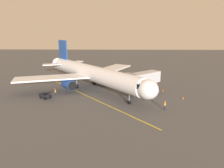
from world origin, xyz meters
TOP-DOWN VIEW (x-y plane):
  - ground_plane at (0.00, 0.00)m, footprint 220.00×220.00m
  - apron_lead_in_line at (0.50, 6.32)m, footprint 25.85×30.84m
  - airplane at (0.68, 0.11)m, footprint 32.18×33.72m
  - jet_bridge at (-10.68, 5.32)m, footprint 10.00×8.90m
  - ground_crew_marshaller at (-14.55, 13.73)m, footprint 0.40×0.47m
  - ground_crew_wing_walker at (8.09, 5.94)m, footprint 0.45×0.47m
  - belt_loader_near_nose at (9.80, 7.57)m, footprint 4.36×3.74m
  - tug_portside at (-0.63, -15.30)m, footprint 2.74×2.57m
  - safety_cone_nose_left at (-19.84, 7.41)m, footprint 0.32×0.32m
  - safety_cone_nose_right at (-16.79, 1.70)m, footprint 0.32×0.32m

SIDE VIEW (x-z plane):
  - ground_plane at x=0.00m, z-range 0.00..0.00m
  - apron_lead_in_line at x=0.50m, z-range 0.00..0.01m
  - safety_cone_nose_left at x=-19.84m, z-range 0.00..0.55m
  - safety_cone_nose_right at x=-16.79m, z-range 0.00..0.55m
  - tug_portside at x=-0.63m, z-range -0.05..1.45m
  - belt_loader_near_nose at x=9.80m, z-range -0.45..1.88m
  - ground_crew_marshaller at x=-14.55m, z-range 0.03..1.74m
  - ground_crew_wing_walker at x=8.09m, z-range 0.03..1.74m
  - jet_bridge at x=-10.68m, z-range 1.06..6.46m
  - airplane at x=0.68m, z-range -1.75..9.75m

